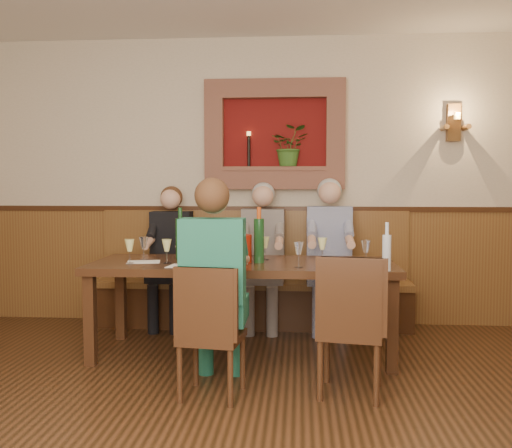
% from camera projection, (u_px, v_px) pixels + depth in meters
% --- Properties ---
extents(room_shell, '(6.04, 6.04, 2.82)m').
position_uv_depth(room_shell, '(203.00, 71.00, 2.62)').
color(room_shell, '#C3B393').
rests_on(room_shell, ground).
extents(wainscoting, '(6.02, 6.02, 1.15)m').
position_uv_depth(wainscoting, '(205.00, 349.00, 2.71)').
color(wainscoting, brown).
rests_on(wainscoting, ground).
extents(wall_niche, '(1.36, 0.30, 1.06)m').
position_uv_depth(wall_niche, '(279.00, 139.00, 5.53)').
color(wall_niche, '#600F0D').
rests_on(wall_niche, ground).
extents(wall_sconce, '(0.25, 0.20, 0.35)m').
position_uv_depth(wall_sconce, '(454.00, 123.00, 5.38)').
color(wall_sconce, brown).
rests_on(wall_sconce, ground).
extents(dining_table, '(2.40, 0.90, 0.75)m').
position_uv_depth(dining_table, '(243.00, 271.00, 4.54)').
color(dining_table, '#321F0F').
rests_on(dining_table, ground).
extents(bench, '(3.00, 0.45, 1.11)m').
position_uv_depth(bench, '(253.00, 292.00, 5.51)').
color(bench, '#381E0F').
rests_on(bench, ground).
extents(chair_near_left, '(0.43, 0.43, 0.86)m').
position_uv_depth(chair_near_left, '(211.00, 358.00, 3.66)').
color(chair_near_left, '#321F0F').
rests_on(chair_near_left, ground).
extents(chair_near_right, '(0.47, 0.47, 0.92)m').
position_uv_depth(chair_near_right, '(350.00, 354.00, 3.69)').
color(chair_near_right, '#321F0F').
rests_on(chair_near_right, ground).
extents(person_bench_left, '(0.39, 0.48, 1.35)m').
position_uv_depth(person_bench_left, '(170.00, 269.00, 5.45)').
color(person_bench_left, black).
rests_on(person_bench_left, ground).
extents(person_bench_mid, '(0.40, 0.49, 1.39)m').
position_uv_depth(person_bench_mid, '(262.00, 269.00, 5.38)').
color(person_bench_mid, '#585250').
rests_on(person_bench_mid, ground).
extents(person_bench_right, '(0.42, 0.51, 1.42)m').
position_uv_depth(person_bench_right, '(329.00, 268.00, 5.33)').
color(person_bench_right, navy).
rests_on(person_bench_right, ground).
extents(person_chair_front, '(0.41, 0.51, 1.41)m').
position_uv_depth(person_chair_front, '(215.00, 303.00, 3.78)').
color(person_chair_front, '#164E4F').
rests_on(person_chair_front, ground).
extents(spittoon_bucket, '(0.22, 0.22, 0.22)m').
position_uv_depth(spittoon_bucket, '(240.00, 249.00, 4.50)').
color(spittoon_bucket, '#B41D0B').
rests_on(spittoon_bucket, dining_table).
extents(wine_bottle_green_a, '(0.09, 0.09, 0.44)m').
position_uv_depth(wine_bottle_green_a, '(259.00, 239.00, 4.49)').
color(wine_bottle_green_a, '#19471E').
rests_on(wine_bottle_green_a, dining_table).
extents(wine_bottle_green_b, '(0.10, 0.10, 0.42)m').
position_uv_depth(wine_bottle_green_b, '(180.00, 237.00, 4.75)').
color(wine_bottle_green_b, '#19471E').
rests_on(wine_bottle_green_b, dining_table).
extents(water_bottle, '(0.07, 0.07, 0.35)m').
position_uv_depth(water_bottle, '(387.00, 251.00, 4.07)').
color(water_bottle, silver).
rests_on(water_bottle, dining_table).
extents(tasting_sheet_a, '(0.29, 0.23, 0.00)m').
position_uv_depth(tasting_sheet_a, '(144.00, 262.00, 4.53)').
color(tasting_sheet_a, white).
rests_on(tasting_sheet_a, dining_table).
extents(tasting_sheet_b, '(0.28, 0.22, 0.00)m').
position_uv_depth(tasting_sheet_b, '(231.00, 262.00, 4.49)').
color(tasting_sheet_b, white).
rests_on(tasting_sheet_b, dining_table).
extents(tasting_sheet_c, '(0.30, 0.23, 0.00)m').
position_uv_depth(tasting_sheet_c, '(348.00, 264.00, 4.39)').
color(tasting_sheet_c, white).
rests_on(tasting_sheet_c, dining_table).
extents(tasting_sheet_d, '(0.31, 0.24, 0.00)m').
position_uv_depth(tasting_sheet_d, '(187.00, 266.00, 4.29)').
color(tasting_sheet_d, white).
rests_on(tasting_sheet_d, dining_table).
extents(wine_glass_0, '(0.08, 0.08, 0.19)m').
position_uv_depth(wine_glass_0, '(221.00, 255.00, 4.20)').
color(wine_glass_0, '#E7EB8C').
rests_on(wine_glass_0, dining_table).
extents(wine_glass_1, '(0.08, 0.08, 0.19)m').
position_uv_depth(wine_glass_1, '(322.00, 250.00, 4.56)').
color(wine_glass_1, '#E7EB8C').
rests_on(wine_glass_1, dining_table).
extents(wine_glass_2, '(0.08, 0.08, 0.19)m').
position_uv_depth(wine_glass_2, '(167.00, 251.00, 4.44)').
color(wine_glass_2, '#E7EB8C').
rests_on(wine_glass_2, dining_table).
extents(wine_glass_3, '(0.08, 0.08, 0.19)m').
position_uv_depth(wine_glass_3, '(130.00, 251.00, 4.43)').
color(wine_glass_3, '#E7EB8C').
rests_on(wine_glass_3, dining_table).
extents(wine_glass_4, '(0.08, 0.08, 0.19)m').
position_uv_depth(wine_glass_4, '(299.00, 254.00, 4.25)').
color(wine_glass_4, white).
rests_on(wine_glass_4, dining_table).
extents(wine_glass_5, '(0.08, 0.08, 0.19)m').
position_uv_depth(wine_glass_5, '(215.00, 248.00, 4.65)').
color(wine_glass_5, white).
rests_on(wine_glass_5, dining_table).
extents(wine_glass_6, '(0.08, 0.08, 0.19)m').
position_uv_depth(wine_glass_6, '(265.00, 248.00, 4.65)').
color(wine_glass_6, '#E7EB8C').
rests_on(wine_glass_6, dining_table).
extents(wine_glass_7, '(0.08, 0.08, 0.19)m').
position_uv_depth(wine_glass_7, '(239.00, 253.00, 4.36)').
color(wine_glass_7, '#E7EB8C').
rests_on(wine_glass_7, dining_table).
extents(wine_glass_8, '(0.08, 0.08, 0.19)m').
position_uv_depth(wine_glass_8, '(366.00, 253.00, 4.36)').
color(wine_glass_8, white).
rests_on(wine_glass_8, dining_table).
extents(wine_glass_9, '(0.08, 0.08, 0.19)m').
position_uv_depth(wine_glass_9, '(144.00, 248.00, 4.65)').
color(wine_glass_9, white).
rests_on(wine_glass_9, dining_table).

